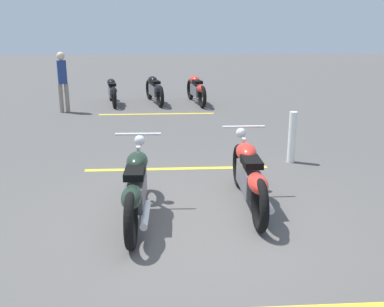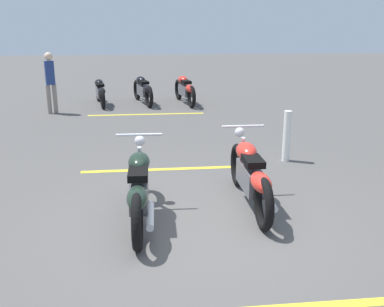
% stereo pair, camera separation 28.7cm
% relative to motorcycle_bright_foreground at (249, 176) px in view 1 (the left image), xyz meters
% --- Properties ---
extents(ground_plane, '(60.00, 60.00, 0.00)m').
position_rel_motorcycle_bright_foreground_xyz_m(ground_plane, '(-0.47, 0.76, -0.46)').
color(ground_plane, '#514F4C').
extents(motorcycle_bright_foreground, '(2.23, 0.62, 1.04)m').
position_rel_motorcycle_bright_foreground_xyz_m(motorcycle_bright_foreground, '(0.00, 0.00, 0.00)').
color(motorcycle_bright_foreground, black).
rests_on(motorcycle_bright_foreground, ground).
extents(motorcycle_dark_foreground, '(2.23, 0.62, 1.04)m').
position_rel_motorcycle_bright_foreground_xyz_m(motorcycle_dark_foreground, '(-0.36, 1.52, 0.00)').
color(motorcycle_dark_foreground, black).
rests_on(motorcycle_dark_foreground, ground).
extents(motorcycle_row_far_left, '(2.20, 0.53, 0.84)m').
position_rel_motorcycle_bright_foreground_xyz_m(motorcycle_row_far_left, '(8.09, 0.20, -0.01)').
color(motorcycle_row_far_left, black).
rests_on(motorcycle_row_far_left, ground).
extents(motorcycle_row_left, '(2.14, 0.66, 0.82)m').
position_rel_motorcycle_bright_foreground_xyz_m(motorcycle_row_left, '(8.23, 1.50, -0.01)').
color(motorcycle_row_left, black).
rests_on(motorcycle_row_left, ground).
extents(motorcycle_row_center, '(2.01, 0.51, 0.76)m').
position_rel_motorcycle_bright_foreground_xyz_m(motorcycle_row_center, '(8.12, 2.81, -0.05)').
color(motorcycle_row_center, black).
rests_on(motorcycle_row_center, ground).
extents(bystander_near_row, '(0.25, 0.28, 1.68)m').
position_rel_motorcycle_bright_foreground_xyz_m(bystander_near_row, '(6.97, 4.02, 0.48)').
color(bystander_near_row, gray).
rests_on(bystander_near_row, ground).
extents(bollard_post, '(0.14, 0.14, 0.94)m').
position_rel_motorcycle_bright_foreground_xyz_m(bollard_post, '(2.02, -1.14, 0.01)').
color(bollard_post, white).
rests_on(bollard_post, ground).
extents(parking_stripe_mid, '(0.15, 3.20, 0.01)m').
position_rel_motorcycle_bright_foreground_xyz_m(parking_stripe_mid, '(1.73, 0.96, -0.46)').
color(parking_stripe_mid, yellow).
rests_on(parking_stripe_mid, ground).
extents(parking_stripe_far, '(0.15, 3.20, 0.01)m').
position_rel_motorcycle_bright_foreground_xyz_m(parking_stripe_far, '(6.57, 1.42, -0.46)').
color(parking_stripe_far, yellow).
rests_on(parking_stripe_far, ground).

